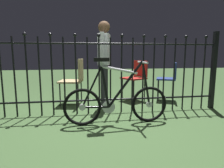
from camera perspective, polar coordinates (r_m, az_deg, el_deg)
name	(u,v)px	position (r m, az deg, el deg)	size (l,w,h in m)	color
ground_plane	(110,126)	(2.71, -0.46, -12.19)	(20.00, 20.00, 0.00)	#354E2A
iron_fence	(102,72)	(3.15, -2.90, 3.50)	(3.95, 0.07, 1.36)	black
bicycle	(117,101)	(2.70, 1.34, -5.00)	(1.47, 0.40, 0.92)	black
chair_navy	(170,77)	(4.24, 16.56, 2.03)	(0.50, 0.50, 0.80)	black
chair_red	(136,76)	(4.16, 7.15, 2.49)	(0.56, 0.56, 0.83)	black
chair_tan	(75,77)	(3.79, -10.80, 1.95)	(0.49, 0.49, 0.88)	black
person_visitor	(104,57)	(3.53, -2.31, 7.88)	(0.26, 0.46, 1.55)	#2D2D33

